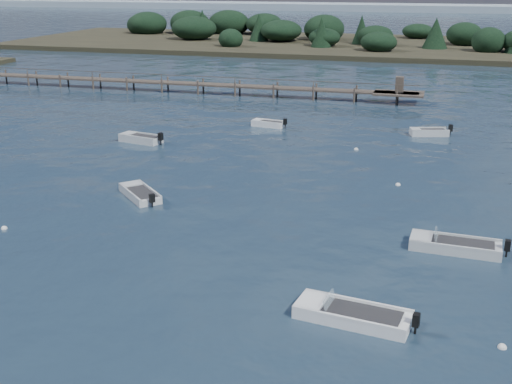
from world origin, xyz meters
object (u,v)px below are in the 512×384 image
(tender_far_grey, at_px, (141,140))
(dinghy_mid_white_a, at_px, (352,317))
(dinghy_mid_white_b, at_px, (455,247))
(jetty, at_px, (165,83))
(dinghy_mid_grey, at_px, (140,195))
(tender_far_grey_b, at_px, (429,133))
(tender_far_white, at_px, (268,125))

(tender_far_grey, height_order, dinghy_mid_white_a, tender_far_grey)
(dinghy_mid_white_b, relative_size, tender_far_grey, 1.19)
(dinghy_mid_white_b, distance_m, jetty, 48.14)
(dinghy_mid_grey, bearing_deg, dinghy_mid_white_a, -37.70)
(dinghy_mid_grey, height_order, dinghy_mid_white_a, dinghy_mid_white_a)
(tender_far_grey_b, height_order, jetty, jetty)
(dinghy_mid_grey, height_order, tender_far_white, tender_far_white)
(tender_far_grey, bearing_deg, dinghy_mid_white_b, -32.56)
(dinghy_mid_white_b, relative_size, tender_far_grey_b, 1.32)
(dinghy_mid_white_a, height_order, tender_far_white, dinghy_mid_white_a)
(dinghy_mid_white_b, height_order, tender_far_white, dinghy_mid_white_b)
(tender_far_grey_b, bearing_deg, tender_far_grey, -158.64)
(dinghy_mid_grey, height_order, jetty, jetty)
(tender_far_grey_b, bearing_deg, dinghy_mid_grey, -127.84)
(dinghy_mid_white_b, distance_m, tender_far_grey, 27.81)
(dinghy_mid_grey, distance_m, tender_far_grey_b, 25.97)
(dinghy_mid_white_b, xyz_separation_m, tender_far_white, (-15.26, 22.97, 0.00))
(dinghy_mid_grey, height_order, tender_far_grey_b, tender_far_grey_b)
(tender_far_white, bearing_deg, tender_far_grey_b, 1.96)
(tender_far_grey, height_order, tender_far_grey_b, tender_far_grey)
(dinghy_mid_white_b, height_order, tender_far_grey_b, tender_far_grey_b)
(dinghy_mid_grey, bearing_deg, tender_far_grey_b, 52.16)
(tender_far_grey_b, bearing_deg, dinghy_mid_white_b, -85.59)
(tender_far_grey, bearing_deg, jetty, 108.98)
(dinghy_mid_grey, distance_m, dinghy_mid_white_a, 17.63)
(dinghy_mid_grey, height_order, dinghy_mid_white_b, dinghy_mid_white_b)
(dinghy_mid_white_b, xyz_separation_m, jetty, (-30.97, 36.85, 0.84))
(dinghy_mid_white_b, relative_size, dinghy_mid_white_a, 0.96)
(tender_far_white, bearing_deg, dinghy_mid_white_a, -69.59)
(tender_far_grey, distance_m, dinghy_mid_white_a, 30.12)
(dinghy_mid_grey, relative_size, tender_far_grey, 0.92)
(dinghy_mid_white_b, relative_size, tender_far_white, 1.43)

